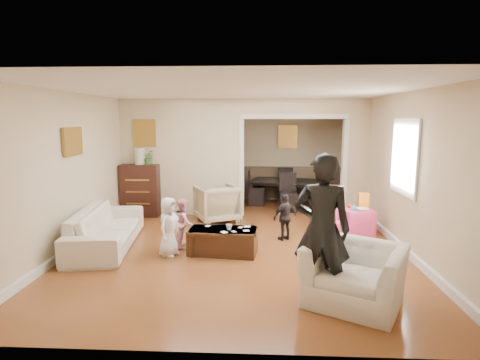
# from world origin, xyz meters

# --- Properties ---
(floor) EXTENTS (7.00, 7.00, 0.00)m
(floor) POSITION_xyz_m (0.00, 0.00, 0.00)
(floor) COLOR brown
(floor) RESTS_ON ground
(partition_left) EXTENTS (2.75, 0.18, 2.60)m
(partition_left) POSITION_xyz_m (-1.38, 1.80, 1.30)
(partition_left) COLOR #C1AD8D
(partition_left) RESTS_ON ground
(partition_right) EXTENTS (0.55, 0.18, 2.60)m
(partition_right) POSITION_xyz_m (2.48, 1.80, 1.30)
(partition_right) COLOR #C1AD8D
(partition_right) RESTS_ON ground
(partition_header) EXTENTS (2.22, 0.18, 0.35)m
(partition_header) POSITION_xyz_m (1.10, 1.80, 2.42)
(partition_header) COLOR #C1AD8D
(partition_header) RESTS_ON partition_right
(window_pane) EXTENTS (0.03, 0.95, 1.10)m
(window_pane) POSITION_xyz_m (2.73, -0.40, 1.55)
(window_pane) COLOR white
(window_pane) RESTS_ON ground
(framed_art_partition) EXTENTS (0.45, 0.03, 0.55)m
(framed_art_partition) POSITION_xyz_m (-2.20, 1.70, 1.85)
(framed_art_partition) COLOR brown
(framed_art_partition) RESTS_ON partition_left
(framed_art_sofa_wall) EXTENTS (0.03, 0.55, 0.40)m
(framed_art_sofa_wall) POSITION_xyz_m (-2.71, -0.60, 1.80)
(framed_art_sofa_wall) COLOR brown
(framed_art_alcove) EXTENTS (0.45, 0.03, 0.55)m
(framed_art_alcove) POSITION_xyz_m (1.10, 3.44, 1.70)
(framed_art_alcove) COLOR brown
(sofa) EXTENTS (1.16, 2.33, 0.65)m
(sofa) POSITION_xyz_m (-2.25, -0.54, 0.33)
(sofa) COLOR #F0E2CF
(sofa) RESTS_ON ground
(armchair_back) EXTENTS (1.11, 1.12, 0.77)m
(armchair_back) POSITION_xyz_m (-0.54, 1.18, 0.39)
(armchair_back) COLOR tan
(armchair_back) RESTS_ON ground
(armchair_front) EXTENTS (1.40, 1.35, 0.70)m
(armchair_front) POSITION_xyz_m (1.48, -2.43, 0.35)
(armchair_front) COLOR #F0E2CF
(armchair_front) RESTS_ON ground
(dresser) EXTENTS (0.84, 0.47, 1.16)m
(dresser) POSITION_xyz_m (-2.30, 1.62, 0.58)
(dresser) COLOR #361910
(dresser) RESTS_ON ground
(table_lamp) EXTENTS (0.22, 0.22, 0.36)m
(table_lamp) POSITION_xyz_m (-2.30, 1.62, 1.34)
(table_lamp) COLOR beige
(table_lamp) RESTS_ON dresser
(potted_plant) EXTENTS (0.29, 0.25, 0.32)m
(potted_plant) POSITION_xyz_m (-2.10, 1.62, 1.32)
(potted_plant) COLOR #477B36
(potted_plant) RESTS_ON dresser
(coffee_table) EXTENTS (1.14, 0.67, 0.41)m
(coffee_table) POSITION_xyz_m (-0.23, -0.79, 0.20)
(coffee_table) COLOR #3D2413
(coffee_table) RESTS_ON ground
(coffee_cup) EXTENTS (0.11, 0.11, 0.09)m
(coffee_cup) POSITION_xyz_m (-0.13, -0.84, 0.45)
(coffee_cup) COLOR beige
(coffee_cup) RESTS_ON coffee_table
(play_table) EXTENTS (0.59, 0.59, 0.49)m
(play_table) POSITION_xyz_m (2.20, 0.32, 0.25)
(play_table) COLOR #D83878
(play_table) RESTS_ON ground
(cereal_box) EXTENTS (0.21, 0.10, 0.30)m
(cereal_box) POSITION_xyz_m (2.32, 0.42, 0.64)
(cereal_box) COLOR yellow
(cereal_box) RESTS_ON play_table
(cyan_cup) EXTENTS (0.08, 0.08, 0.08)m
(cyan_cup) POSITION_xyz_m (2.10, 0.27, 0.53)
(cyan_cup) COLOR #26A1C0
(cyan_cup) RESTS_ON play_table
(toy_block) EXTENTS (0.10, 0.09, 0.05)m
(toy_block) POSITION_xyz_m (2.08, 0.44, 0.52)
(toy_block) COLOR red
(toy_block) RESTS_ON play_table
(play_bowl) EXTENTS (0.24, 0.24, 0.05)m
(play_bowl) POSITION_xyz_m (2.25, 0.20, 0.52)
(play_bowl) COLOR silver
(play_bowl) RESTS_ON play_table
(dining_table) EXTENTS (1.97, 1.40, 0.62)m
(dining_table) POSITION_xyz_m (1.04, 2.79, 0.31)
(dining_table) COLOR black
(dining_table) RESTS_ON ground
(adult_person) EXTENTS (0.71, 0.52, 1.79)m
(adult_person) POSITION_xyz_m (1.08, -2.44, 0.90)
(adult_person) COLOR black
(adult_person) RESTS_ON ground
(child_kneel_a) EXTENTS (0.42, 0.53, 0.95)m
(child_kneel_a) POSITION_xyz_m (-1.08, -0.94, 0.47)
(child_kneel_a) COLOR white
(child_kneel_a) RESTS_ON ground
(child_kneel_b) EXTENTS (0.40, 0.47, 0.83)m
(child_kneel_b) POSITION_xyz_m (-0.93, -0.49, 0.42)
(child_kneel_b) COLOR pink
(child_kneel_b) RESTS_ON ground
(child_toddler) EXTENTS (0.53, 0.45, 0.85)m
(child_toddler) POSITION_xyz_m (0.82, -0.04, 0.43)
(child_toddler) COLOR black
(child_toddler) RESTS_ON ground
(craft_papers) EXTENTS (0.75, 0.46, 0.00)m
(craft_papers) POSITION_xyz_m (-0.06, -0.80, 0.41)
(craft_papers) COLOR white
(craft_papers) RESTS_ON coffee_table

